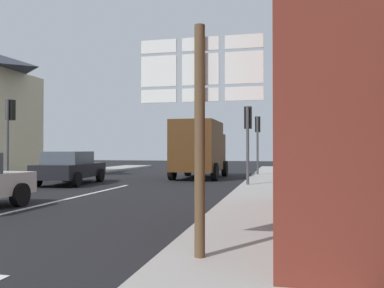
# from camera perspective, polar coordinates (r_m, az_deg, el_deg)

# --- Properties ---
(ground_plane) EXTENTS (80.00, 80.00, 0.00)m
(ground_plane) POSITION_cam_1_polar(r_m,az_deg,el_deg) (15.67, -12.08, -6.48)
(ground_plane) COLOR black
(sidewalk_right) EXTENTS (2.48, 44.00, 0.14)m
(sidewalk_right) POSITION_cam_1_polar(r_m,az_deg,el_deg) (12.25, 10.91, -7.75)
(sidewalk_right) COLOR #9E9B96
(sidewalk_right) RESTS_ON ground
(lane_centre_stripe) EXTENTS (0.16, 12.00, 0.01)m
(lane_centre_stripe) POSITION_cam_1_polar(r_m,az_deg,el_deg) (12.18, -20.09, -8.06)
(lane_centre_stripe) COLOR silver
(lane_centre_stripe) RESTS_ON ground
(sedan_far) EXTENTS (2.27, 4.34, 1.47)m
(sedan_far) POSITION_cam_1_polar(r_m,az_deg,el_deg) (18.56, -17.14, -3.22)
(sedan_far) COLOR black
(sedan_far) RESTS_ON ground
(delivery_truck) EXTENTS (2.50, 5.01, 3.05)m
(delivery_truck) POSITION_cam_1_polar(r_m,az_deg,el_deg) (21.35, 1.06, -0.55)
(delivery_truck) COLOR #4C2D14
(delivery_truck) RESTS_ON ground
(route_sign_post) EXTENTS (1.66, 0.14, 3.20)m
(route_sign_post) POSITION_cam_1_polar(r_m,az_deg,el_deg) (5.25, 1.16, 4.14)
(route_sign_post) COLOR brown
(route_sign_post) RESTS_ON ground
(traffic_light_near_left) EXTENTS (0.30, 0.49, 3.77)m
(traffic_light_near_left) POSITION_cam_1_polar(r_m,az_deg,el_deg) (19.33, -24.76, 2.92)
(traffic_light_near_left) COLOR #47474C
(traffic_light_near_left) RESTS_ON ground
(traffic_light_far_right) EXTENTS (0.30, 0.49, 3.46)m
(traffic_light_far_right) POSITION_cam_1_polar(r_m,az_deg,el_deg) (23.11, 9.43, 1.70)
(traffic_light_far_right) COLOR #47474C
(traffic_light_far_right) RESTS_ON ground
(traffic_light_near_right) EXTENTS (0.30, 0.49, 3.31)m
(traffic_light_near_right) POSITION_cam_1_polar(r_m,az_deg,el_deg) (16.36, 8.06, 2.35)
(traffic_light_near_right) COLOR #47474C
(traffic_light_near_right) RESTS_ON ground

